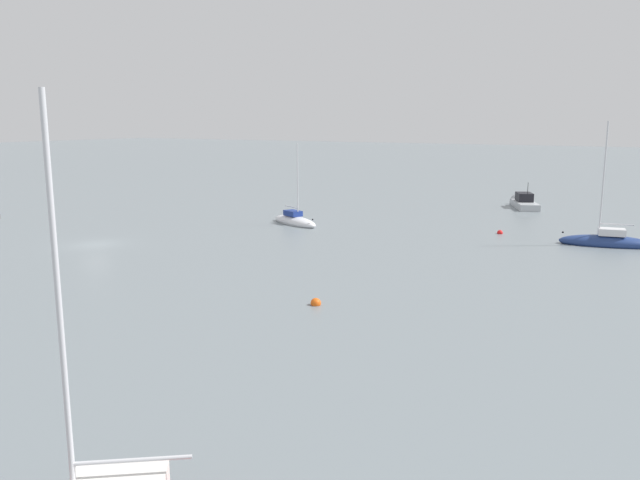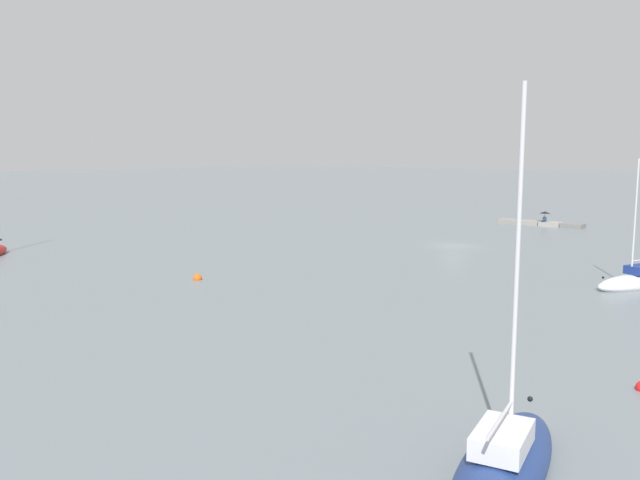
% 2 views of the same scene
% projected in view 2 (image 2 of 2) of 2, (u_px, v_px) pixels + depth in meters
% --- Properties ---
extents(ground_plane, '(500.00, 500.00, 0.00)m').
position_uv_depth(ground_plane, '(454.00, 246.00, 61.23)').
color(ground_plane, slate).
extents(seawall_pier, '(10.08, 1.91, 0.51)m').
position_uv_depth(seawall_pier, '(540.00, 223.00, 78.09)').
color(seawall_pier, slate).
rests_on(seawall_pier, ground_plane).
extents(person_seated_blue_left, '(0.48, 0.66, 0.73)m').
position_uv_depth(person_seated_blue_left, '(544.00, 220.00, 77.57)').
color(person_seated_blue_left, '#1E2333').
rests_on(person_seated_blue_left, seawall_pier).
extents(umbrella_open_black, '(1.27, 1.27, 1.28)m').
position_uv_depth(umbrella_open_black, '(545.00, 212.00, 77.51)').
color(umbrella_open_black, black).
rests_on(umbrella_open_black, seawall_pier).
extents(sailboat_white_near, '(4.66, 7.20, 8.74)m').
position_uv_depth(sailboat_white_near, '(637.00, 282.00, 42.77)').
color(sailboat_white_near, silver).
rests_on(sailboat_white_near, ground_plane).
extents(sailboat_navy_far, '(3.61, 7.97, 11.04)m').
position_uv_depth(sailboat_navy_far, '(504.00, 464.00, 17.74)').
color(sailboat_navy_far, navy).
rests_on(sailboat_navy_far, ground_plane).
extents(mooring_buoy_far, '(0.62, 0.62, 0.62)m').
position_uv_depth(mooring_buoy_far, '(198.00, 278.00, 45.11)').
color(mooring_buoy_far, '#EA5914').
rests_on(mooring_buoy_far, ground_plane).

